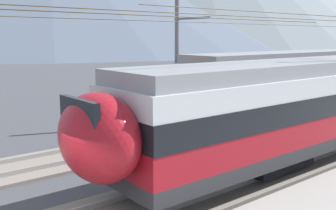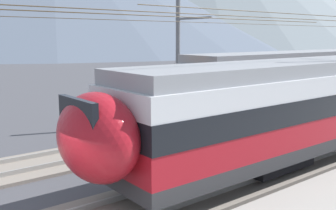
{
  "view_description": "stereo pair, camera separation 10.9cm",
  "coord_description": "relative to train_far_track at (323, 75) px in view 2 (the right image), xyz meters",
  "views": [
    {
      "loc": [
        -2.45,
        -7.32,
        4.71
      ],
      "look_at": [
        6.3,
        3.62,
        2.28
      ],
      "focal_mm": 41.88,
      "sensor_mm": 36.0,
      "label": 1
    },
    {
      "loc": [
        -2.36,
        -7.39,
        4.71
      ],
      "look_at": [
        6.3,
        3.62,
        2.28
      ],
      "focal_mm": 41.88,
      "sensor_mm": 36.0,
      "label": 2
    }
  ],
  "objects": [
    {
      "name": "catenary_mast_far_side",
      "position": [
        -10.45,
        2.17,
        2.06
      ],
      "size": [
        45.72,
        2.64,
        8.29
      ],
      "color": "slate",
      "rests_on": "ground"
    },
    {
      "name": "train_far_track",
      "position": [
        0.0,
        0.0,
        0.0
      ],
      "size": [
        25.45,
        2.99,
        4.27
      ],
      "color": "#2D2D30",
      "rests_on": "track_far"
    }
  ]
}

